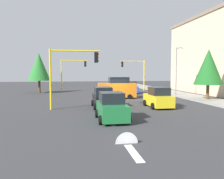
# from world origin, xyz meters

# --- Properties ---
(ground_plane) EXTENTS (120.00, 120.00, 0.00)m
(ground_plane) POSITION_xyz_m (0.00, 0.00, 0.00)
(ground_plane) COLOR #353538
(sidewalk_kerb) EXTENTS (80.00, 4.00, 0.15)m
(sidewalk_kerb) POSITION_xyz_m (-5.00, 10.50, 0.07)
(sidewalk_kerb) COLOR gray
(sidewalk_kerb) RESTS_ON ground
(lane_arrow_near) EXTENTS (2.40, 1.10, 1.10)m
(lane_arrow_near) POSITION_xyz_m (11.51, -3.00, 0.01)
(lane_arrow_near) COLOR silver
(lane_arrow_near) RESTS_ON ground
(lane_arrow_mid) EXTENTS (2.40, 1.10, 1.10)m
(lane_arrow_mid) POSITION_xyz_m (17.51, -3.00, 0.01)
(lane_arrow_mid) COLOR silver
(lane_arrow_mid) RESTS_ON ground
(traffic_signal_far_right) EXTENTS (0.36, 4.59, 5.61)m
(traffic_signal_far_right) POSITION_xyz_m (-14.00, -5.69, 3.97)
(traffic_signal_far_right) COLOR yellow
(traffic_signal_far_right) RESTS_ON ground
(traffic_signal_far_left) EXTENTS (0.36, 4.59, 5.57)m
(traffic_signal_far_left) POSITION_xyz_m (-14.00, 5.68, 3.95)
(traffic_signal_far_left) COLOR yellow
(traffic_signal_far_left) RESTS_ON ground
(traffic_signal_near_right) EXTENTS (0.36, 4.59, 5.50)m
(traffic_signal_near_right) POSITION_xyz_m (6.00, -5.67, 3.90)
(traffic_signal_near_right) COLOR yellow
(traffic_signal_near_right) RESTS_ON ground
(street_lamp_curbside) EXTENTS (2.15, 0.28, 7.00)m
(street_lamp_curbside) POSITION_xyz_m (-3.61, 9.20, 4.35)
(street_lamp_curbside) COLOR slate
(street_lamp_curbside) RESTS_ON ground
(tree_roadside_near) EXTENTS (3.40, 3.40, 6.17)m
(tree_roadside_near) POSITION_xyz_m (2.00, 10.50, 4.03)
(tree_roadside_near) COLOR brown
(tree_roadside_near) RESTS_ON ground
(tree_opposite_side) EXTENTS (3.60, 3.60, 6.55)m
(tree_opposite_side) POSITION_xyz_m (-12.00, -11.00, 4.29)
(tree_opposite_side) COLOR brown
(tree_opposite_side) RESTS_ON ground
(delivery_van_orange) EXTENTS (2.22, 4.80, 2.77)m
(delivery_van_orange) POSITION_xyz_m (-2.00, 0.14, 1.28)
(delivery_van_orange) COLOR orange
(delivery_van_orange) RESTS_ON ground
(car_green) EXTENTS (3.92, 2.11, 1.98)m
(car_green) POSITION_xyz_m (11.52, -2.81, 0.90)
(car_green) COLOR #1E7238
(car_green) RESTS_ON ground
(car_yellow) EXTENTS (3.89, 2.12, 1.98)m
(car_yellow) POSITION_xyz_m (6.25, 2.64, 0.90)
(car_yellow) COLOR yellow
(car_yellow) RESTS_ON ground
(car_blue) EXTENTS (3.61, 2.05, 1.98)m
(car_blue) POSITION_xyz_m (-8.59, 3.58, 0.90)
(car_blue) COLOR blue
(car_blue) RESTS_ON ground
(car_black) EXTENTS (4.18, 2.09, 1.98)m
(car_black) POSITION_xyz_m (5.53, -2.65, 0.90)
(car_black) COLOR black
(car_black) RESTS_ON ground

